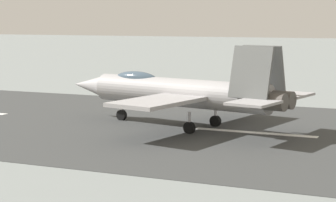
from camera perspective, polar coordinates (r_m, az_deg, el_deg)
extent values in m
plane|color=gray|center=(40.30, 8.67, -2.94)|extent=(400.00, 400.00, 0.00)
cube|color=#373939|center=(40.30, 8.67, -2.92)|extent=(240.00, 26.00, 0.02)
cube|color=white|center=(40.44, 7.89, -2.86)|extent=(8.00, 0.70, 0.00)
cylinder|color=#A09D9F|center=(41.78, 1.10, 0.76)|extent=(13.24, 4.56, 1.88)
cone|color=#A09D9F|center=(46.77, -7.12, 1.43)|extent=(3.30, 2.19, 1.60)
ellipsoid|color=#3F5160|center=(43.88, -2.91, 2.01)|extent=(3.75, 1.82, 1.10)
cylinder|color=#47423D|center=(37.94, 9.08, -0.01)|extent=(2.38, 1.53, 1.10)
cylinder|color=#47423D|center=(38.92, 9.79, 0.16)|extent=(2.38, 1.53, 1.10)
cube|color=#A09D9F|center=(38.02, -0.99, -0.06)|extent=(4.57, 6.58, 0.24)
cube|color=#A09D9F|center=(44.58, 5.02, 1.03)|extent=(4.57, 6.58, 0.24)
cube|color=#A09D9F|center=(36.29, 7.79, -0.17)|extent=(2.93, 3.24, 0.16)
cube|color=#A09D9F|center=(40.58, 10.92, 0.57)|extent=(2.93, 3.24, 0.16)
cube|color=#585B5A|center=(37.91, 7.53, 2.60)|extent=(2.74, 1.46, 3.14)
cube|color=#585B5A|center=(39.50, 8.74, 2.77)|extent=(2.74, 1.46, 3.14)
cylinder|color=silver|center=(45.00, -4.24, -0.88)|extent=(0.18, 0.18, 1.40)
cylinder|color=black|center=(45.05, -4.23, -1.28)|extent=(0.81, 0.45, 0.76)
cylinder|color=silver|center=(39.70, 1.95, -1.99)|extent=(0.18, 0.18, 1.40)
cylinder|color=black|center=(39.76, 1.95, -2.44)|extent=(0.81, 0.45, 0.76)
cylinder|color=silver|center=(42.38, 4.33, -1.40)|extent=(0.18, 0.18, 1.40)
cylinder|color=black|center=(42.43, 4.32, -1.83)|extent=(0.81, 0.45, 0.76)
cube|color=#1E2338|center=(56.20, -4.22, 0.51)|extent=(0.24, 0.36, 0.84)
cube|color=orange|center=(56.12, -4.23, 1.14)|extent=(0.45, 0.30, 0.57)
sphere|color=tan|center=(56.08, -4.23, 1.59)|extent=(0.22, 0.22, 0.22)
cylinder|color=orange|center=(56.28, -4.49, 1.12)|extent=(0.10, 0.10, 0.54)
cylinder|color=orange|center=(55.98, -3.96, 1.09)|extent=(0.10, 0.10, 0.54)
cone|color=orange|center=(56.82, -1.09, 0.45)|extent=(0.44, 0.44, 0.55)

